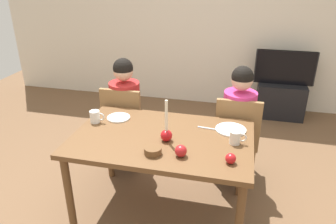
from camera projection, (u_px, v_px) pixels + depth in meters
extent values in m
plane|color=brown|center=(163.00, 211.00, 2.83)|extent=(7.68, 7.68, 0.00)
cube|color=beige|center=(207.00, 16.00, 4.59)|extent=(6.40, 0.10, 2.60)
cube|color=brown|center=(162.00, 139.00, 2.53)|extent=(1.40, 0.90, 0.04)
cylinder|color=brown|center=(69.00, 196.00, 2.47)|extent=(0.06, 0.06, 0.71)
cylinder|color=brown|center=(239.00, 224.00, 2.20)|extent=(0.06, 0.06, 0.71)
cylinder|color=brown|center=(109.00, 145.00, 3.16)|extent=(0.06, 0.06, 0.71)
cylinder|color=brown|center=(242.00, 162.00, 2.89)|extent=(0.06, 0.06, 0.71)
cube|color=olive|center=(128.00, 126.00, 3.38)|extent=(0.40, 0.40, 0.04)
cube|color=olive|center=(121.00, 112.00, 3.12)|extent=(0.40, 0.04, 0.45)
cylinder|color=olive|center=(149.00, 139.00, 3.59)|extent=(0.04, 0.04, 0.41)
cylinder|color=olive|center=(120.00, 135.00, 3.66)|extent=(0.04, 0.04, 0.41)
cylinder|color=olive|center=(139.00, 155.00, 3.28)|extent=(0.04, 0.04, 0.41)
cylinder|color=olive|center=(108.00, 151.00, 3.36)|extent=(0.04, 0.04, 0.41)
cube|color=olive|center=(236.00, 138.00, 3.14)|extent=(0.40, 0.40, 0.04)
cube|color=olive|center=(238.00, 124.00, 2.88)|extent=(0.40, 0.04, 0.45)
cylinder|color=olive|center=(252.00, 151.00, 3.35)|extent=(0.04, 0.04, 0.41)
cylinder|color=olive|center=(219.00, 147.00, 3.42)|extent=(0.04, 0.04, 0.41)
cylinder|color=olive|center=(252.00, 170.00, 3.05)|extent=(0.04, 0.04, 0.41)
cylinder|color=olive|center=(216.00, 165.00, 3.12)|extent=(0.04, 0.04, 0.41)
cube|color=#33384C|center=(128.00, 145.00, 3.42)|extent=(0.28, 0.28, 0.45)
cylinder|color=#AD2323|center=(125.00, 105.00, 3.22)|extent=(0.30, 0.30, 0.48)
sphere|color=tan|center=(123.00, 71.00, 3.08)|extent=(0.19, 0.19, 0.19)
sphere|color=black|center=(123.00, 68.00, 3.06)|extent=(0.19, 0.19, 0.19)
cube|color=#33384C|center=(234.00, 159.00, 3.18)|extent=(0.28, 0.28, 0.45)
cylinder|color=#D1337A|center=(238.00, 116.00, 2.99)|extent=(0.30, 0.30, 0.48)
sphere|color=tan|center=(242.00, 80.00, 2.84)|extent=(0.19, 0.19, 0.19)
sphere|color=black|center=(242.00, 77.00, 2.83)|extent=(0.19, 0.19, 0.19)
cube|color=black|center=(280.00, 100.00, 4.53)|extent=(0.64, 0.40, 0.48)
cube|color=black|center=(285.00, 68.00, 4.33)|extent=(0.79, 0.04, 0.46)
cube|color=black|center=(285.00, 68.00, 4.33)|extent=(0.76, 0.05, 0.46)
sphere|color=red|center=(166.00, 135.00, 2.44)|extent=(0.09, 0.09, 0.09)
cylinder|color=#EFE5C6|center=(166.00, 116.00, 2.37)|extent=(0.02, 0.02, 0.24)
cylinder|color=white|center=(119.00, 118.00, 2.81)|extent=(0.20, 0.20, 0.01)
cylinder|color=white|center=(231.00, 129.00, 2.61)|extent=(0.25, 0.25, 0.01)
cylinder|color=white|center=(95.00, 117.00, 2.72)|extent=(0.08, 0.08, 0.10)
torus|color=white|center=(101.00, 117.00, 2.71)|extent=(0.07, 0.01, 0.07)
cylinder|color=silver|center=(235.00, 137.00, 2.40)|extent=(0.08, 0.08, 0.10)
torus|color=silver|center=(242.00, 138.00, 2.39)|extent=(0.07, 0.01, 0.07)
cube|color=silver|center=(208.00, 128.00, 2.63)|extent=(0.18, 0.03, 0.01)
cylinder|color=brown|center=(152.00, 151.00, 2.28)|extent=(0.13, 0.13, 0.05)
sphere|color=red|center=(231.00, 158.00, 2.16)|extent=(0.07, 0.07, 0.07)
sphere|color=#B11C20|center=(181.00, 151.00, 2.24)|extent=(0.09, 0.09, 0.09)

